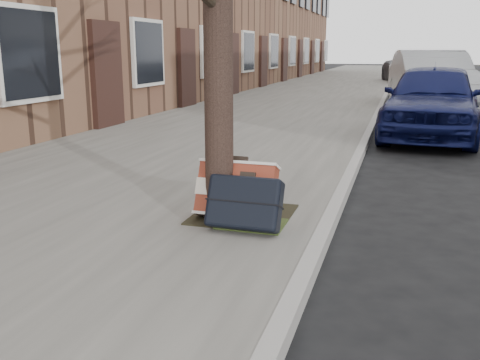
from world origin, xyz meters
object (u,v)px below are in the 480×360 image
(suitcase_red, at_px, (237,191))
(suitcase_navy, at_px, (245,203))
(car_near_front, at_px, (433,100))
(car_near_mid, at_px, (431,81))

(suitcase_red, distance_m, suitcase_navy, 0.30)
(suitcase_red, relative_size, suitcase_navy, 1.11)
(suitcase_red, distance_m, car_near_front, 6.33)
(suitcase_red, relative_size, car_near_mid, 0.14)
(suitcase_navy, bearing_deg, suitcase_red, 121.17)
(suitcase_navy, distance_m, car_near_mid, 11.17)
(suitcase_navy, bearing_deg, car_near_mid, 81.97)
(suitcase_navy, xyz_separation_m, car_near_mid, (1.85, 11.01, 0.42))
(car_near_mid, bearing_deg, car_near_front, -100.01)
(suitcase_red, xyz_separation_m, car_near_front, (1.84, 6.05, 0.30))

